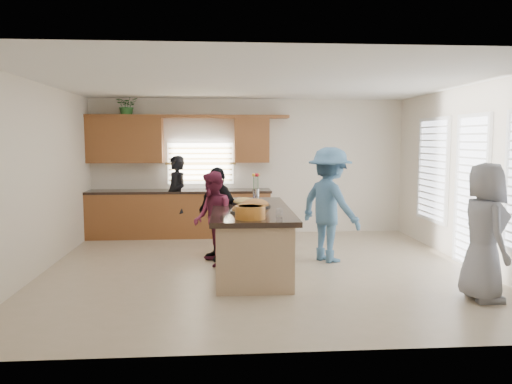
{
  "coord_description": "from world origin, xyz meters",
  "views": [
    {
      "loc": [
        -0.62,
        -7.41,
        1.96
      ],
      "look_at": [
        -0.05,
        0.32,
        1.15
      ],
      "focal_mm": 35.0,
      "sensor_mm": 36.0,
      "label": 1
    }
  ],
  "objects": [
    {
      "name": "floor",
      "position": [
        0.0,
        0.0,
        0.0
      ],
      "size": [
        6.5,
        6.5,
        0.0
      ],
      "primitive_type": "plane",
      "color": "#C0AA8F",
      "rests_on": "ground"
    },
    {
      "name": "room_shell",
      "position": [
        0.0,
        0.0,
        1.9
      ],
      "size": [
        6.52,
        6.02,
        2.81
      ],
      "color": "silver",
      "rests_on": "ground"
    },
    {
      "name": "back_cabinetry",
      "position": [
        -1.47,
        2.73,
        0.91
      ],
      "size": [
        4.08,
        0.66,
        2.46
      ],
      "color": "brown",
      "rests_on": "ground"
    },
    {
      "name": "right_wall_glazing",
      "position": [
        3.22,
        -0.13,
        1.34
      ],
      "size": [
        0.06,
        4.0,
        2.25
      ],
      "color": "white",
      "rests_on": "ground"
    },
    {
      "name": "island",
      "position": [
        -0.15,
        -0.04,
        0.45
      ],
      "size": [
        1.2,
        2.72,
        0.95
      ],
      "rotation": [
        0.0,
        0.0,
        -0.02
      ],
      "color": "tan",
      "rests_on": "ground"
    },
    {
      "name": "platter_front",
      "position": [
        -0.24,
        -0.47,
        0.98
      ],
      "size": [
        0.47,
        0.47,
        0.19
      ],
      "color": "black",
      "rests_on": "island"
    },
    {
      "name": "platter_mid",
      "position": [
        -0.08,
        0.07,
        0.98
      ],
      "size": [
        0.48,
        0.48,
        0.19
      ],
      "color": "black",
      "rests_on": "island"
    },
    {
      "name": "platter_back",
      "position": [
        -0.24,
        0.43,
        0.98
      ],
      "size": [
        0.37,
        0.37,
        0.15
      ],
      "color": "black",
      "rests_on": "island"
    },
    {
      "name": "salad_bowl",
      "position": [
        -0.23,
        -1.07,
        1.04
      ],
      "size": [
        0.39,
        0.39,
        0.17
      ],
      "color": "orange",
      "rests_on": "island"
    },
    {
      "name": "clear_cup",
      "position": [
        0.16,
        -0.95,
        1.01
      ],
      "size": [
        0.09,
        0.09,
        0.11
      ],
      "primitive_type": "cylinder",
      "color": "white",
      "rests_on": "island"
    },
    {
      "name": "plate_stack",
      "position": [
        -0.23,
        0.84,
        0.97
      ],
      "size": [
        0.19,
        0.19,
        0.05
      ],
      "primitive_type": "cylinder",
      "color": "#C094D8",
      "rests_on": "island"
    },
    {
      "name": "flower_vase",
      "position": [
        0.01,
        1.06,
        1.19
      ],
      "size": [
        0.14,
        0.14,
        0.45
      ],
      "color": "silver",
      "rests_on": "island"
    },
    {
      "name": "potted_plant",
      "position": [
        -2.44,
        2.82,
        2.64
      ],
      "size": [
        0.45,
        0.4,
        0.48
      ],
      "primitive_type": "imported",
      "rotation": [
        0.0,
        0.0,
        0.06
      ],
      "color": "#2C6729",
      "rests_on": "back_cabinetry"
    },
    {
      "name": "woman_left_back",
      "position": [
        -1.48,
        2.6,
        0.83
      ],
      "size": [
        0.64,
        0.72,
        1.65
      ],
      "primitive_type": "imported",
      "rotation": [
        0.0,
        0.0,
        -1.05
      ],
      "color": "black",
      "rests_on": "ground"
    },
    {
      "name": "woman_left_mid",
      "position": [
        -0.73,
        0.32,
        0.74
      ],
      "size": [
        0.71,
        0.83,
        1.48
      ],
      "primitive_type": "imported",
      "rotation": [
        0.0,
        0.0,
        -1.34
      ],
      "color": "maroon",
      "rests_on": "ground"
    },
    {
      "name": "woman_left_front",
      "position": [
        -0.65,
        0.68,
        0.76
      ],
      "size": [
        0.87,
        0.92,
        1.53
      ],
      "primitive_type": "imported",
      "rotation": [
        0.0,
        0.0,
        -0.86
      ],
      "color": "black",
      "rests_on": "ground"
    },
    {
      "name": "woman_right_back",
      "position": [
        1.15,
        0.45,
        0.92
      ],
      "size": [
        1.22,
        1.37,
        1.84
      ],
      "primitive_type": "imported",
      "rotation": [
        0.0,
        0.0,
        2.15
      ],
      "color": "#3E6588",
      "rests_on": "ground"
    },
    {
      "name": "woman_right_front",
      "position": [
        2.59,
        -1.64,
        0.85
      ],
      "size": [
        0.58,
        0.86,
        1.69
      ],
      "primitive_type": "imported",
      "rotation": [
        0.0,
        0.0,
        1.51
      ],
      "color": "gray",
      "rests_on": "ground"
    }
  ]
}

